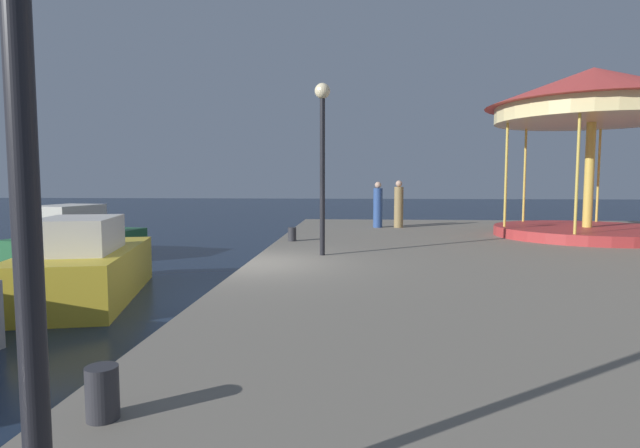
# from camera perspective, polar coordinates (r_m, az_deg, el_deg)

# --- Properties ---
(ground_plane) EXTENTS (120.00, 120.00, 0.00)m
(ground_plane) POSITION_cam_1_polar(r_m,az_deg,el_deg) (11.25, -8.06, -8.32)
(ground_plane) COLOR #162338
(quay_dock) EXTENTS (14.43, 24.59, 0.80)m
(quay_dock) POSITION_cam_1_polar(r_m,az_deg,el_deg) (11.95, 28.30, -6.13)
(quay_dock) COLOR gray
(quay_dock) RESTS_ON ground
(motorboat_green) EXTENTS (2.73, 4.84, 1.79)m
(motorboat_green) POSITION_cam_1_polar(r_m,az_deg,el_deg) (18.14, -25.47, -1.61)
(motorboat_green) COLOR #236638
(motorboat_green) RESTS_ON ground
(motorboat_yellow) EXTENTS (3.06, 5.01, 1.79)m
(motorboat_yellow) POSITION_cam_1_polar(r_m,az_deg,el_deg) (12.17, -24.79, -4.40)
(motorboat_yellow) COLOR gold
(motorboat_yellow) RESTS_ON ground
(carousel) EXTENTS (6.34, 6.34, 5.19)m
(carousel) POSITION_cam_1_polar(r_m,az_deg,el_deg) (18.08, 28.07, 10.95)
(carousel) COLOR #B23333
(carousel) RESTS_ON quay_dock
(lamp_post_mid_promenade) EXTENTS (0.36, 0.36, 3.99)m
(lamp_post_mid_promenade) POSITION_cam_1_polar(r_m,az_deg,el_deg) (12.00, 0.27, 9.65)
(lamp_post_mid_promenade) COLOR black
(lamp_post_mid_promenade) RESTS_ON quay_dock
(bollard_south) EXTENTS (0.24, 0.24, 0.40)m
(bollard_south) POSITION_cam_1_polar(r_m,az_deg,el_deg) (4.29, -23.11, -16.93)
(bollard_south) COLOR #2D2D33
(bollard_south) RESTS_ON quay_dock
(bollard_north) EXTENTS (0.24, 0.24, 0.40)m
(bollard_north) POSITION_cam_1_polar(r_m,az_deg,el_deg) (14.87, -3.13, -1.14)
(bollard_north) COLOR #2D2D33
(bollard_north) RESTS_ON quay_dock
(person_mid_promenade) EXTENTS (0.34, 0.34, 1.70)m
(person_mid_promenade) POSITION_cam_1_polar(r_m,az_deg,el_deg) (19.20, 6.47, 1.99)
(person_mid_promenade) COLOR #2D4C8C
(person_mid_promenade) RESTS_ON quay_dock
(person_by_the_water) EXTENTS (0.34, 0.34, 1.76)m
(person_by_the_water) POSITION_cam_1_polar(r_m,az_deg,el_deg) (19.30, 8.77, 2.05)
(person_by_the_water) COLOR #937A4C
(person_by_the_water) RESTS_ON quay_dock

